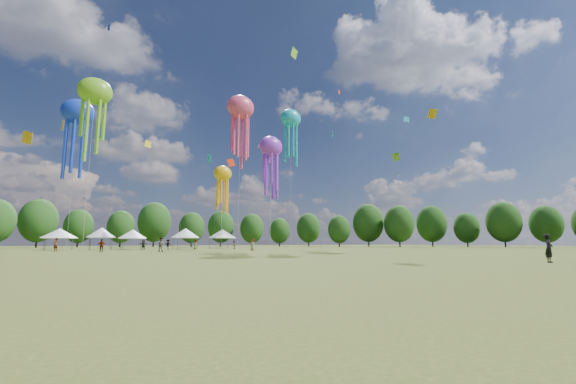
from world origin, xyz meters
TOP-DOWN VIEW (x-y plane):
  - ground at (0.00, 0.00)m, footprint 300.00×300.00m
  - observer_main at (9.09, -3.17)m, footprint 0.68×0.49m
  - spectator_near at (-5.94, 35.46)m, footprint 1.16×1.08m
  - spectators_far at (-1.79, 47.38)m, footprint 29.50×16.14m
  - festival_tents at (-3.71, 56.34)m, footprint 34.86×11.67m
  - show_kites at (2.27, 42.05)m, footprint 43.93×23.93m
  - small_kites at (2.68, 39.87)m, footprint 74.75×55.84m
  - treeline at (-3.87, 62.51)m, footprint 201.57×95.24m

SIDE VIEW (x-z plane):
  - ground at x=0.00m, z-range 0.00..0.00m
  - observer_main at x=9.09m, z-range 0.00..1.74m
  - spectators_far at x=-1.79m, z-range -0.07..1.81m
  - spectator_near at x=-5.94m, z-range 0.00..1.91m
  - festival_tents at x=-3.71m, z-range 0.89..4.94m
  - treeline at x=-3.87m, z-range -0.17..13.26m
  - show_kites at x=2.27m, z-range 5.19..35.04m
  - small_kites at x=2.68m, z-range 8.59..54.20m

